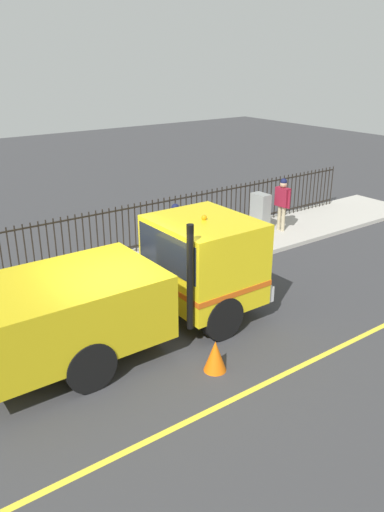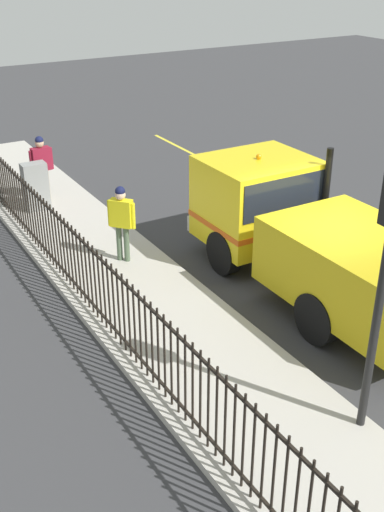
% 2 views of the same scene
% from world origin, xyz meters
% --- Properties ---
extents(ground_plane, '(59.64, 59.64, 0.00)m').
position_xyz_m(ground_plane, '(0.00, 0.00, 0.00)').
color(ground_plane, '#38383A').
rests_on(ground_plane, ground).
extents(sidewalk_slab, '(2.59, 27.11, 0.13)m').
position_xyz_m(sidewalk_slab, '(3.26, 0.00, 0.07)').
color(sidewalk_slab, '#B7B2A8').
rests_on(sidewalk_slab, ground).
extents(lane_marking, '(0.12, 24.40, 0.01)m').
position_xyz_m(lane_marking, '(-2.61, 0.00, 0.00)').
color(lane_marking, yellow).
rests_on(lane_marking, ground).
extents(work_truck, '(2.35, 6.31, 2.67)m').
position_xyz_m(work_truck, '(0.16, -0.55, 1.27)').
color(work_truck, yellow).
rests_on(work_truck, ground).
extents(worker_standing, '(0.48, 0.51, 1.72)m').
position_xyz_m(worker_standing, '(2.89, -3.22, 1.18)').
color(worker_standing, yellow).
rests_on(worker_standing, sidewalk_slab).
extents(pedestrian_distant, '(0.64, 0.25, 1.76)m').
position_xyz_m(pedestrian_distant, '(3.17, -7.65, 1.21)').
color(pedestrian_distant, maroon).
rests_on(pedestrian_distant, sidewalk_slab).
extents(iron_fence, '(0.04, 23.08, 1.48)m').
position_xyz_m(iron_fence, '(4.31, 0.00, 0.88)').
color(iron_fence, black).
rests_on(iron_fence, sidewalk_slab).
extents(utility_cabinet, '(0.62, 0.37, 1.25)m').
position_xyz_m(utility_cabinet, '(3.57, -7.06, 0.76)').
color(utility_cabinet, gray).
rests_on(utility_cabinet, sidewalk_slab).
extents(traffic_cone, '(0.44, 0.44, 0.63)m').
position_xyz_m(traffic_cone, '(-1.72, -0.95, 0.31)').
color(traffic_cone, orange).
rests_on(traffic_cone, ground).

